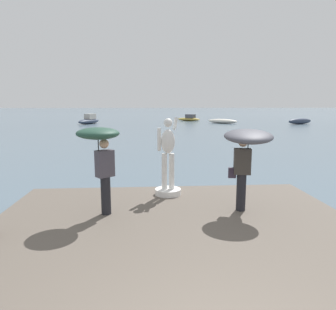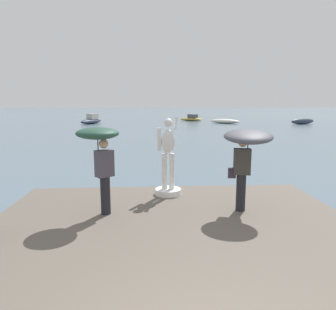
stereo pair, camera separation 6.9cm
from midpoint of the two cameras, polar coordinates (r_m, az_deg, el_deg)
ground_plane at (r=42.06m, az=-2.76°, el=5.49°), size 400.00×400.00×0.00m
pier at (r=4.87m, az=3.58°, el=-24.13°), size 7.87×10.12×0.40m
statue_white_figure at (r=8.43m, az=0.24°, el=-1.92°), size 0.72×0.92×2.15m
onlooker_left at (r=6.92m, az=-12.28°, el=1.51°), size 1.32×1.32×2.00m
onlooker_right at (r=7.28m, az=14.64°, el=1.69°), size 1.31×1.33×1.96m
boat_near at (r=47.32m, az=-13.99°, el=6.29°), size 3.12×5.23×1.47m
boat_mid at (r=53.91m, az=4.40°, el=6.77°), size 4.35×3.96×1.16m
boat_far at (r=47.52m, az=10.53°, el=6.20°), size 4.51×4.35×0.68m
boat_leftward at (r=49.07m, az=23.78°, el=5.76°), size 4.50×2.59×0.85m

